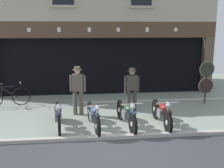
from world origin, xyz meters
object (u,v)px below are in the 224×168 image
Objects in this scene: advert_board_near at (44,58)px; salesman_left at (78,88)px; shopkeeper_center at (132,88)px; leaning_bicycle at (7,97)px; motorcycle_center at (126,113)px; advert_board_far at (23,56)px; motorcycle_center_right at (162,112)px; motorcycle_left at (58,115)px; motorcycle_center_left at (93,115)px; tyre_sign_pole at (206,78)px.

salesman_left is at bearing -63.52° from advert_board_near.
shopkeeper_center is 4.92m from leaning_bicycle.
motorcycle_center is 1.91× the size of advert_board_near.
advert_board_far is at bearing 151.60° from leaning_bicycle.
shopkeeper_center is (-0.67, 1.58, 0.45)m from motorcycle_center_right.
motorcycle_left is 1.81× the size of advert_board_near.
shopkeeper_center is at bearing -67.63° from motorcycle_center_right.
salesman_left is 3.99m from advert_board_far.
motorcycle_center_left is 1.21× the size of leaning_bicycle.
advert_board_near is at bearing 161.68° from tyre_sign_pole.
advert_board_far reaches higher than motorcycle_left.
motorcycle_center_left is (1.08, -0.15, 0.00)m from motorcycle_left.
motorcycle_center_left is at bearing -153.76° from tyre_sign_pole.
advert_board_far is (-7.54, 2.20, 0.75)m from tyre_sign_pole.
shopkeeper_center is at bearing -168.17° from tyre_sign_pole.
advert_board_far is at bearing -55.40° from motorcycle_center.
motorcycle_center_right is 1.78m from shopkeeper_center.
salesman_left is at bearing 1.59° from shopkeeper_center.
motorcycle_left is 0.95× the size of motorcycle_center_left.
motorcycle_center is at bearing 41.06° from leaning_bicycle.
tyre_sign_pole is at bearing -161.02° from motorcycle_center_left.
tyre_sign_pole is 7.89m from advert_board_far.
motorcycle_center_right is at bearing 46.81° from leaning_bicycle.
motorcycle_center_right is 1.16× the size of salesman_left.
leaning_bicycle is (-3.28, 2.78, -0.04)m from motorcycle_center_left.
shopkeeper_center is at bearing -139.58° from motorcycle_center_left.
advert_board_near is at bearing -73.19° from motorcycle_center_left.
motorcycle_center_right is at bearing 173.81° from motorcycle_center_left.
advert_board_far reaches higher than tyre_sign_pole.
motorcycle_center is 1.71m from shopkeeper_center.
motorcycle_center is at bearing 169.63° from motorcycle_left.
shopkeeper_center is at bearing 59.94° from leaning_bicycle.
motorcycle_center_left is at bearing 0.54° from motorcycle_center_right.
motorcycle_left is at bearing -67.02° from advert_board_far.
advert_board_far is (-0.91, 0.00, 0.09)m from advert_board_near.
motorcycle_center_right is 3.41m from tyre_sign_pole.
motorcycle_center is 5.10m from leaning_bicycle.
motorcycle_center_left is 1.19× the size of tyre_sign_pole.
motorcycle_center_right is 3.02m from salesman_left.
advert_board_far reaches higher than leaning_bicycle.
tyre_sign_pole reaches higher than motorcycle_center_right.
salesman_left is 1.60× the size of advert_board_near.
shopkeeper_center is at bearing -157.34° from motorcycle_left.
shopkeeper_center is (1.48, 1.62, 0.46)m from motorcycle_center_left.
leaning_bicycle is (-0.36, -1.70, -1.43)m from advert_board_far.
salesman_left is (-0.48, 1.43, 0.53)m from motorcycle_center_left.
motorcycle_left is 1.51m from salesman_left.
advert_board_near is 0.63× the size of leaning_bicycle.
leaning_bicycle is at bearing -47.55° from motorcycle_center_left.
leaning_bicycle reaches higher than motorcycle_left.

